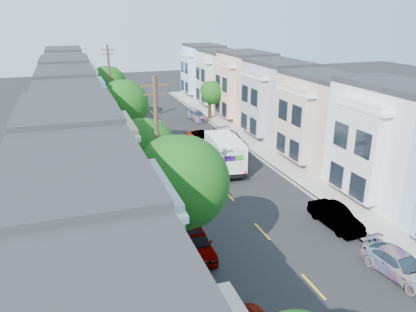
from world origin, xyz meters
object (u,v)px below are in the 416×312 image
tree_far_r (212,93)px  tree_e (107,85)px  parked_left_d (153,173)px  tree_c (145,149)px  lead_sedan (203,138)px  utility_pole_near (158,158)px  parked_right_c (230,139)px  tree_b (180,183)px  tree_d (123,105)px  parked_right_d (197,115)px  utility_pole_far (111,88)px  parked_left_c (195,243)px  parked_right_a (400,265)px  parked_right_b (335,217)px  fedex_truck (225,152)px

tree_far_r → tree_e: bearing=170.0°
tree_e → parked_left_d: (1.40, -20.69, -4.37)m
tree_c → lead_sedan: 15.82m
tree_far_r → utility_pole_near: size_ratio=0.51×
lead_sedan → parked_right_c: size_ratio=0.98×
tree_b → tree_d: bearing=90.0°
tree_b → lead_sedan: 24.52m
utility_pole_near → parked_right_d: size_ratio=2.43×
tree_c → tree_e: tree_e is taller
utility_pole_far → parked_left_c: 29.38m
parked_right_a → parked_right_b: bearing=84.4°
parked_left_c → parked_right_a: size_ratio=1.04×
utility_pole_far → parked_right_c: (11.20, -10.21, -4.39)m
tree_far_r → fedex_truck: 18.88m
tree_c → parked_right_a: (11.20, -13.11, -3.70)m
tree_b → parked_right_c: tree_b is taller
tree_c → tree_far_r: 26.53m
tree_b → parked_left_d: tree_b is taller
fedex_truck → lead_sedan: 7.92m
parked_right_c → fedex_truck: bearing=-117.9°
tree_e → parked_right_a: bearing=-73.7°
tree_e → parked_right_d: size_ratio=1.79×
tree_far_r → parked_right_b: 30.55m
tree_far_r → lead_sedan: (-4.59, -10.24, -2.86)m
tree_e → tree_d: bearing=-90.0°
lead_sedan → parked_right_d: (2.60, 10.42, -0.07)m
parked_right_b → tree_e: bearing=105.9°
lead_sedan → parked_left_d: lead_sedan is taller
parked_left_c → parked_left_d: parked_left_c is taller
parked_left_c → parked_right_d: parked_left_c is taller
parked_right_c → parked_left_d: bearing=-147.4°
tree_far_r → parked_right_d: tree_far_r is taller
tree_c → parked_right_a: 17.63m
fedex_truck → parked_left_c: (-6.64, -12.37, -0.95)m
tree_c → parked_left_c: (1.40, -7.45, -3.62)m
parked_right_d → lead_sedan: bearing=-108.3°
lead_sedan → parked_right_d: bearing=67.0°
tree_e → parked_left_d: 21.19m
tree_c → tree_d: size_ratio=0.85×
tree_d → parked_right_a: bearing=-65.0°
utility_pole_far → lead_sedan: bearing=-45.7°
lead_sedan → parked_right_c: 2.95m
parked_left_c → parked_right_c: (9.80, 18.81, 0.01)m
tree_e → utility_pole_near: 29.75m
parked_left_c → parked_right_c: size_ratio=0.91×
tree_e → tree_far_r: (13.20, -2.32, -1.45)m
tree_b → parked_left_c: 5.55m
tree_b → tree_d: size_ratio=1.04×
tree_e → lead_sedan: (8.61, -12.56, -4.31)m
tree_c → parked_right_b: bearing=-33.3°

